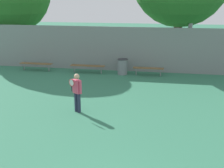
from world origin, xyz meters
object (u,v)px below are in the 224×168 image
tennis_player (77,91)px  bench_adjacent_court (36,64)px  bench_courtside_near (88,66)px  bench_courtside_far (148,68)px  trash_bin (123,67)px

tennis_player → bench_adjacent_court: 8.24m
bench_courtside_near → bench_courtside_far: 3.79m
bench_adjacent_court → trash_bin: bearing=0.5°
bench_courtside_far → bench_adjacent_court: same height
bench_courtside_near → bench_courtside_far: same height
trash_bin → bench_courtside_far: bearing=-1.7°
tennis_player → bench_adjacent_court: bearing=157.6°
tennis_player → bench_courtside_far: 7.16m
bench_courtside_near → bench_courtside_far: (3.79, -0.00, -0.00)m
bench_courtside_near → trash_bin: (2.21, 0.05, 0.04)m
tennis_player → bench_courtside_near: size_ratio=0.75×
tennis_player → bench_courtside_near: (-1.34, 6.70, -0.49)m
bench_courtside_far → bench_adjacent_court: bearing=180.0°
bench_courtside_far → trash_bin: (-1.58, 0.05, 0.04)m
bench_courtside_far → tennis_player: bearing=-110.1°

